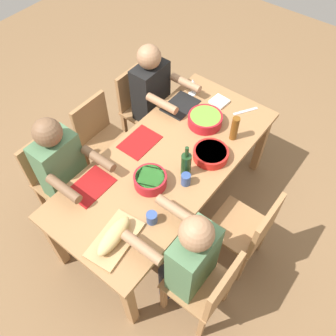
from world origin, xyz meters
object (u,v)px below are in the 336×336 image
object	(u,v)px
diner_far_right	(154,95)
napkin_stack	(219,102)
serving_bowl_pasta	(211,154)
wine_bottle	(186,164)
chair_near_left	(208,287)
beer_bottle	(235,128)
chair_near_center	(249,230)
cup_near_left	(152,218)
dining_table	(168,166)
diner_near_left	(187,258)
cutting_board	(115,240)
chair_far_center	(102,137)
serving_bowl_greens	(150,180)
diner_far_left	(65,170)
serving_bowl_salad	(205,119)
chair_far_right	(141,105)
cup_near_center	(186,179)
wine_glass	(193,84)
bread_loaf	(114,236)
chair_far_left	(56,175)

from	to	relation	value
diner_far_right	napkin_stack	distance (m)	0.60
serving_bowl_pasta	wine_bottle	xyz separation A→B (m)	(-0.24, 0.06, 0.07)
chair_near_left	beer_bottle	xyz separation A→B (m)	(1.05, 0.49, 0.37)
chair_near_center	cup_near_left	size ratio (longest dim) A/B	9.83
wine_bottle	cup_near_left	bearing A→B (deg)	-172.51
dining_table	cup_near_left	distance (m)	0.57
diner_near_left	cutting_board	xyz separation A→B (m)	(-0.21, 0.44, 0.05)
diner_far_right	wine_bottle	bearing A→B (deg)	-126.54
napkin_stack	chair_far_center	bearing A→B (deg)	137.24
chair_near_center	cutting_board	world-z (taller)	chair_near_center
serving_bowl_greens	napkin_stack	bearing A→B (deg)	4.34
diner_far_left	diner_near_left	distance (m)	1.17
chair_near_left	serving_bowl_pasta	bearing A→B (deg)	34.22
diner_far_right	beer_bottle	distance (m)	0.88
diner_far_left	diner_far_right	size ratio (longest dim) A/B	1.00
chair_near_center	cup_near_left	bearing A→B (deg)	133.42
serving_bowl_salad	chair_near_center	bearing A→B (deg)	-122.95
chair_near_center	serving_bowl_salad	world-z (taller)	chair_near_center
chair_far_right	cup_near_center	xyz separation A→B (m)	(-0.65, -1.01, 0.31)
chair_far_right	beer_bottle	size ratio (longest dim) A/B	3.86
serving_bowl_pasta	wine_glass	distance (m)	0.75
chair_far_center	serving_bowl_pasta	size ratio (longest dim) A/B	3.10
chair_near_left	bread_loaf	distance (m)	0.73
diner_far_left	cutting_board	bearing A→B (deg)	-105.82
chair_far_right	cup_near_center	bearing A→B (deg)	-122.66
chair_far_left	napkin_stack	world-z (taller)	chair_far_left
chair_far_right	diner_far_right	bearing A→B (deg)	-90.00
serving_bowl_pasta	wine_glass	world-z (taller)	wine_glass
diner_far_left	wine_glass	world-z (taller)	diner_far_left
chair_far_left	diner_far_right	xyz separation A→B (m)	(1.10, -0.18, 0.21)
serving_bowl_pasta	wine_bottle	size ratio (longest dim) A/B	0.95
cutting_board	diner_far_right	bearing A→B (deg)	29.29
dining_table	serving_bowl_salad	distance (m)	0.51
cup_near_left	diner_far_left	bearing A→B (deg)	93.67
chair_far_center	wine_glass	bearing A→B (deg)	-32.77
serving_bowl_salad	napkin_stack	bearing A→B (deg)	8.63
cutting_board	bread_loaf	xyz separation A→B (m)	(0.00, 0.00, 0.06)
serving_bowl_pasta	napkin_stack	size ratio (longest dim) A/B	1.96
chair_far_right	wine_bottle	bearing A→B (deg)	-120.90
chair_far_center	cutting_board	distance (m)	1.22
diner_far_left	serving_bowl_greens	size ratio (longest dim) A/B	4.96
dining_table	wine_bottle	bearing A→B (deg)	-97.03
chair_far_center	cutting_board	bearing A→B (deg)	-129.55
serving_bowl_greens	wine_bottle	distance (m)	0.29
chair_near_left	cutting_board	world-z (taller)	chair_near_left
dining_table	diner_near_left	size ratio (longest dim) A/B	1.66
chair_near_center	cup_near_center	bearing A→B (deg)	100.71
chair_near_center	serving_bowl_pasta	bearing A→B (deg)	67.09
serving_bowl_salad	bread_loaf	xyz separation A→B (m)	(-1.25, -0.14, 0.01)
diner_far_left	serving_bowl_salad	distance (m)	1.20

